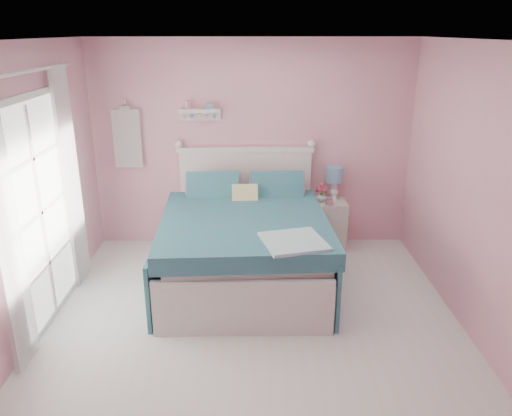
{
  "coord_description": "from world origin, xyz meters",
  "views": [
    {
      "loc": [
        -0.01,
        -3.94,
        2.68
      ],
      "look_at": [
        0.04,
        1.2,
        0.84
      ],
      "focal_mm": 35.0,
      "sensor_mm": 36.0,
      "label": 1
    }
  ],
  "objects_px": {
    "bed": "(245,245)",
    "table_lamp": "(334,177)",
    "teacup": "(329,202)",
    "vase": "(321,196)",
    "nightstand": "(328,224)"
  },
  "relations": [
    {
      "from": "vase",
      "to": "table_lamp",
      "type": "bearing_deg",
      "value": 27.42
    },
    {
      "from": "nightstand",
      "to": "teacup",
      "type": "bearing_deg",
      "value": -96.52
    },
    {
      "from": "table_lamp",
      "to": "teacup",
      "type": "bearing_deg",
      "value": -111.26
    },
    {
      "from": "bed",
      "to": "teacup",
      "type": "bearing_deg",
      "value": 32.73
    },
    {
      "from": "vase",
      "to": "teacup",
      "type": "distance_m",
      "value": 0.15
    },
    {
      "from": "nightstand",
      "to": "bed",
      "type": "bearing_deg",
      "value": -140.31
    },
    {
      "from": "nightstand",
      "to": "vase",
      "type": "relative_size",
      "value": 4.68
    },
    {
      "from": "nightstand",
      "to": "vase",
      "type": "distance_m",
      "value": 0.4
    },
    {
      "from": "nightstand",
      "to": "vase",
      "type": "height_order",
      "value": "vase"
    },
    {
      "from": "bed",
      "to": "vase",
      "type": "height_order",
      "value": "bed"
    },
    {
      "from": "bed",
      "to": "teacup",
      "type": "xyz_separation_m",
      "value": [
        1.04,
        0.74,
        0.24
      ]
    },
    {
      "from": "teacup",
      "to": "table_lamp",
      "type": "bearing_deg",
      "value": 68.74
    },
    {
      "from": "bed",
      "to": "table_lamp",
      "type": "bearing_deg",
      "value": 37.53
    },
    {
      "from": "bed",
      "to": "table_lamp",
      "type": "height_order",
      "value": "bed"
    },
    {
      "from": "vase",
      "to": "nightstand",
      "type": "bearing_deg",
      "value": 8.58
    }
  ]
}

